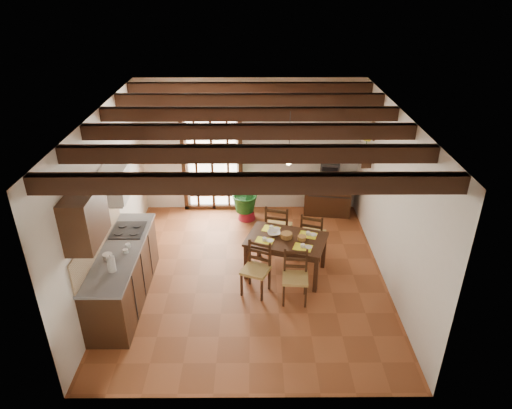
{
  "coord_description": "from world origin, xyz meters",
  "views": [
    {
      "loc": [
        0.07,
        -6.35,
        4.65
      ],
      "look_at": [
        0.1,
        0.4,
        1.15
      ],
      "focal_mm": 32.0,
      "sensor_mm": 36.0,
      "label": 1
    }
  ],
  "objects_px": {
    "potted_plant": "(247,194)",
    "kitchen_counter": "(123,274)",
    "chair_near_left": "(256,278)",
    "chair_far_right": "(312,242)",
    "dining_table": "(286,243)",
    "pendant_lamp": "(289,157)",
    "chair_far_left": "(278,236)",
    "sideboard": "(328,196)",
    "crt_tv": "(330,170)",
    "chair_near_right": "(295,286)"
  },
  "relations": [
    {
      "from": "chair_far_left",
      "to": "pendant_lamp",
      "type": "distance_m",
      "value": 1.89
    },
    {
      "from": "kitchen_counter",
      "to": "chair_near_right",
      "type": "distance_m",
      "value": 2.66
    },
    {
      "from": "sideboard",
      "to": "crt_tv",
      "type": "xyz_separation_m",
      "value": [
        0.0,
        -0.01,
        0.6
      ]
    },
    {
      "from": "chair_far_right",
      "to": "sideboard",
      "type": "relative_size",
      "value": 0.94
    },
    {
      "from": "chair_far_left",
      "to": "crt_tv",
      "type": "relative_size",
      "value": 2.21
    },
    {
      "from": "chair_far_left",
      "to": "crt_tv",
      "type": "distance_m",
      "value": 1.94
    },
    {
      "from": "chair_far_right",
      "to": "chair_far_left",
      "type": "bearing_deg",
      "value": 0.68
    },
    {
      "from": "dining_table",
      "to": "chair_near_left",
      "type": "bearing_deg",
      "value": -115.99
    },
    {
      "from": "kitchen_counter",
      "to": "crt_tv",
      "type": "distance_m",
      "value": 4.58
    },
    {
      "from": "kitchen_counter",
      "to": "dining_table",
      "type": "bearing_deg",
      "value": 14.75
    },
    {
      "from": "chair_near_right",
      "to": "chair_far_left",
      "type": "height_order",
      "value": "chair_far_left"
    },
    {
      "from": "chair_near_left",
      "to": "sideboard",
      "type": "bearing_deg",
      "value": 83.58
    },
    {
      "from": "chair_near_left",
      "to": "potted_plant",
      "type": "distance_m",
      "value": 2.46
    },
    {
      "from": "crt_tv",
      "to": "chair_near_left",
      "type": "bearing_deg",
      "value": -110.41
    },
    {
      "from": "chair_far_right",
      "to": "kitchen_counter",
      "type": "bearing_deg",
      "value": 40.02
    },
    {
      "from": "chair_near_right",
      "to": "potted_plant",
      "type": "bearing_deg",
      "value": 111.0
    },
    {
      "from": "kitchen_counter",
      "to": "chair_near_left",
      "type": "relative_size",
      "value": 2.59
    },
    {
      "from": "chair_far_right",
      "to": "sideboard",
      "type": "distance_m",
      "value": 1.71
    },
    {
      "from": "potted_plant",
      "to": "kitchen_counter",
      "type": "bearing_deg",
      "value": -125.93
    },
    {
      "from": "chair_far_left",
      "to": "sideboard",
      "type": "relative_size",
      "value": 1.0
    },
    {
      "from": "chair_far_left",
      "to": "potted_plant",
      "type": "bearing_deg",
      "value": -48.95
    },
    {
      "from": "dining_table",
      "to": "crt_tv",
      "type": "height_order",
      "value": "crt_tv"
    },
    {
      "from": "chair_near_left",
      "to": "chair_far_right",
      "type": "bearing_deg",
      "value": 69.05
    },
    {
      "from": "kitchen_counter",
      "to": "potted_plant",
      "type": "relative_size",
      "value": 1.01
    },
    {
      "from": "chair_far_right",
      "to": "pendant_lamp",
      "type": "xyz_separation_m",
      "value": [
        -0.51,
        -0.42,
        1.8
      ]
    },
    {
      "from": "kitchen_counter",
      "to": "crt_tv",
      "type": "bearing_deg",
      "value": 38.29
    },
    {
      "from": "dining_table",
      "to": "potted_plant",
      "type": "bearing_deg",
      "value": 127.87
    },
    {
      "from": "sideboard",
      "to": "pendant_lamp",
      "type": "height_order",
      "value": "pendant_lamp"
    },
    {
      "from": "chair_far_left",
      "to": "sideboard",
      "type": "distance_m",
      "value": 1.82
    },
    {
      "from": "potted_plant",
      "to": "pendant_lamp",
      "type": "bearing_deg",
      "value": -69.26
    },
    {
      "from": "kitchen_counter",
      "to": "pendant_lamp",
      "type": "bearing_deg",
      "value": 16.83
    },
    {
      "from": "kitchen_counter",
      "to": "chair_near_right",
      "type": "height_order",
      "value": "kitchen_counter"
    },
    {
      "from": "kitchen_counter",
      "to": "potted_plant",
      "type": "height_order",
      "value": "potted_plant"
    },
    {
      "from": "chair_near_left",
      "to": "chair_far_right",
      "type": "height_order",
      "value": "chair_far_right"
    },
    {
      "from": "chair_far_left",
      "to": "chair_far_right",
      "type": "xyz_separation_m",
      "value": [
        0.61,
        -0.2,
        -0.02
      ]
    },
    {
      "from": "chair_near_left",
      "to": "chair_far_right",
      "type": "distance_m",
      "value": 1.45
    },
    {
      "from": "kitchen_counter",
      "to": "dining_table",
      "type": "relative_size",
      "value": 1.53
    },
    {
      "from": "chair_far_left",
      "to": "potted_plant",
      "type": "xyz_separation_m",
      "value": [
        -0.59,
        1.19,
        0.27
      ]
    },
    {
      "from": "dining_table",
      "to": "chair_near_right",
      "type": "relative_size",
      "value": 1.73
    },
    {
      "from": "chair_far_left",
      "to": "chair_far_right",
      "type": "bearing_deg",
      "value": 176.83
    },
    {
      "from": "chair_near_right",
      "to": "crt_tv",
      "type": "relative_size",
      "value": 1.96
    },
    {
      "from": "dining_table",
      "to": "pendant_lamp",
      "type": "height_order",
      "value": "pendant_lamp"
    },
    {
      "from": "chair_near_left",
      "to": "dining_table",
      "type": "bearing_deg",
      "value": 69.09
    },
    {
      "from": "dining_table",
      "to": "potted_plant",
      "type": "distance_m",
      "value": 2.03
    },
    {
      "from": "chair_far_right",
      "to": "potted_plant",
      "type": "bearing_deg",
      "value": -30.63
    },
    {
      "from": "chair_far_left",
      "to": "potted_plant",
      "type": "height_order",
      "value": "potted_plant"
    },
    {
      "from": "dining_table",
      "to": "chair_far_right",
      "type": "relative_size",
      "value": 1.64
    },
    {
      "from": "crt_tv",
      "to": "chair_near_right",
      "type": "bearing_deg",
      "value": -98.49
    },
    {
      "from": "chair_near_left",
      "to": "crt_tv",
      "type": "relative_size",
      "value": 2.01
    },
    {
      "from": "potted_plant",
      "to": "chair_near_left",
      "type": "bearing_deg",
      "value": -85.77
    }
  ]
}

